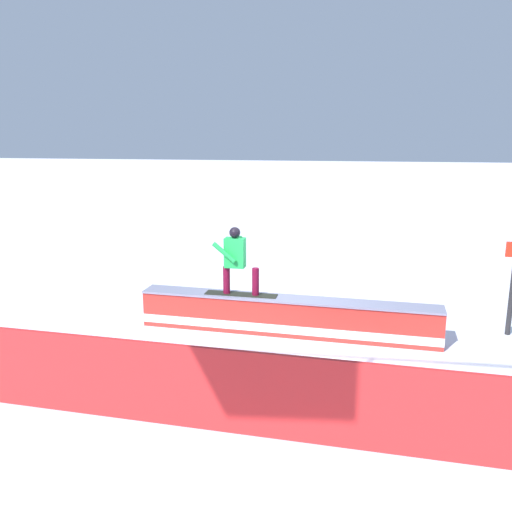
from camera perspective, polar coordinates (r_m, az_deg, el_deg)
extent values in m
plane|color=white|center=(10.98, 3.25, -8.20)|extent=(120.00, 120.00, 0.00)
cube|color=red|center=(10.86, 3.27, -6.44)|extent=(6.00, 0.93, 0.72)
cube|color=white|center=(10.92, 3.26, -7.33)|extent=(6.01, 0.94, 0.17)
cube|color=#8587A3|center=(10.74, 3.30, -4.54)|extent=(6.00, 0.99, 0.04)
cube|color=black|center=(10.92, -1.59, -4.06)|extent=(1.48, 0.36, 0.01)
cylinder|color=maroon|center=(10.91, -3.13, -2.54)|extent=(0.15, 0.15, 0.55)
cylinder|color=maroon|center=(10.78, -0.05, -2.72)|extent=(0.15, 0.15, 0.55)
cube|color=green|center=(10.73, -2.24, 0.35)|extent=(0.41, 0.26, 0.59)
sphere|color=black|center=(10.64, -2.26, 2.48)|extent=(0.22, 0.22, 0.22)
cylinder|color=green|center=(10.61, -3.40, 0.36)|extent=(0.49, 0.11, 0.42)
cylinder|color=green|center=(10.85, -1.51, 0.67)|extent=(0.17, 0.10, 0.56)
cube|color=red|center=(7.35, 0.24, -14.44)|extent=(8.61, 0.72, 1.20)
cylinder|color=#262628|center=(11.81, 25.37, -3.87)|extent=(0.10, 0.10, 1.59)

